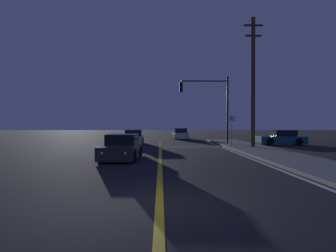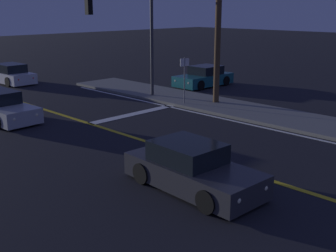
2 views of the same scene
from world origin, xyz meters
The scene contains 11 objects.
sidewalk_right centered at (6.81, 9.31, 0.07)m, with size 3.20×33.50×0.15m, color slate.
lane_line_center centered at (0.00, 9.31, 0.01)m, with size 0.20×31.64×0.01m, color gold.
lane_line_edge_right centered at (4.96, 9.31, 0.01)m, with size 0.16×31.64×0.01m, color white.
stop_bar centered at (2.61, 17.11, 0.01)m, with size 5.21×0.50×0.01m, color white.
car_far_approaching_silver centered at (-2.49, 20.72, 0.58)m, with size 1.95×4.64×1.34m.
car_mid_block_teal centered at (11.03, 19.74, 0.58)m, with size 4.20×2.02×1.34m.
car_following_oncoming_charcoal centered at (-2.08, 9.13, 0.58)m, with size 2.05×4.29×1.34m.
car_distant_tail_white centered at (2.47, 30.11, 0.58)m, with size 1.93×4.64×1.34m.
traffic_signal_near_right centered at (4.48, 19.41, 4.10)m, with size 4.40×0.28×6.12m.
utility_pole_right centered at (7.11, 15.59, 5.18)m, with size 1.50×0.32×10.05m.
street_sign_corner centered at (5.71, 16.61, 1.72)m, with size 0.56×0.13×2.56m.
Camera 2 is at (-10.72, 1.53, 5.05)m, focal length 45.75 mm.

